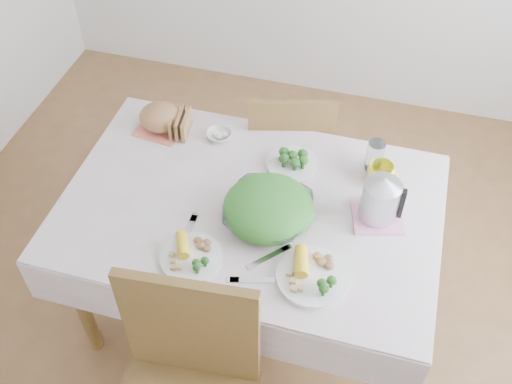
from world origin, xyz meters
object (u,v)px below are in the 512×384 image
(chair_far, at_px, (288,148))
(electric_kettle, at_px, (381,196))
(salad_bowl, at_px, (268,212))
(dinner_plate_left, at_px, (192,258))
(dinner_plate_right, at_px, (313,277))
(dining_table, at_px, (250,262))
(yellow_mug, at_px, (381,173))

(chair_far, distance_m, electric_kettle, 0.88)
(salad_bowl, xyz_separation_m, dinner_plate_left, (-0.22, -0.26, -0.03))
(dinner_plate_right, bearing_deg, dinner_plate_left, -175.26)
(dining_table, xyz_separation_m, electric_kettle, (0.50, 0.07, 0.51))
(salad_bowl, bearing_deg, dinner_plate_right, -45.35)
(chair_far, distance_m, yellow_mug, 0.71)
(electric_kettle, bearing_deg, dining_table, -147.72)
(salad_bowl, relative_size, electric_kettle, 1.63)
(chair_far, distance_m, salad_bowl, 0.80)
(dinner_plate_right, height_order, electric_kettle, electric_kettle)
(chair_far, bearing_deg, dinner_plate_right, 93.13)
(dinner_plate_right, distance_m, electric_kettle, 0.41)
(salad_bowl, bearing_deg, electric_kettle, 17.19)
(dining_table, xyz_separation_m, salad_bowl, (0.09, -0.05, 0.43))
(chair_far, relative_size, salad_bowl, 2.77)
(dinner_plate_left, bearing_deg, dinner_plate_right, 4.74)
(dinner_plate_left, relative_size, dinner_plate_right, 0.87)
(dining_table, xyz_separation_m, dinner_plate_left, (-0.13, -0.32, 0.40))
(chair_far, relative_size, yellow_mug, 8.21)
(dinner_plate_left, bearing_deg, electric_kettle, 31.96)
(electric_kettle, bearing_deg, dinner_plate_right, -93.04)
(yellow_mug, bearing_deg, electric_kettle, -85.17)
(dinner_plate_right, bearing_deg, yellow_mug, 73.43)
(dining_table, distance_m, dinner_plate_left, 0.53)
(electric_kettle, bearing_deg, dinner_plate_left, -123.95)
(yellow_mug, bearing_deg, dinner_plate_right, -106.57)
(salad_bowl, relative_size, dinner_plate_right, 1.24)
(salad_bowl, bearing_deg, yellow_mug, 39.80)
(dining_table, relative_size, salad_bowl, 4.23)
(salad_bowl, bearing_deg, chair_far, 96.35)
(dinner_plate_left, bearing_deg, salad_bowl, 50.33)
(salad_bowl, distance_m, electric_kettle, 0.43)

